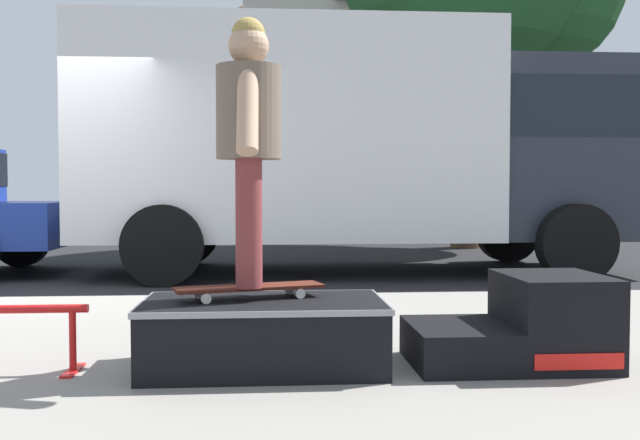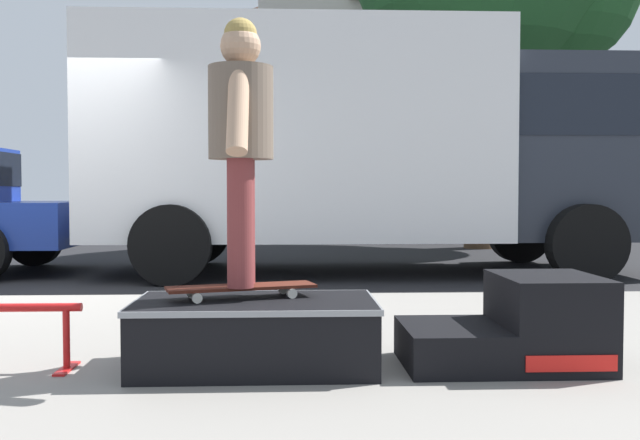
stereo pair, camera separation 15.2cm
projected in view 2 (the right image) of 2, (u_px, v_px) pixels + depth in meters
name	position (u px, v px, depth m)	size (l,w,h in m)	color
ground_plane	(13.00, 300.00, 6.75)	(140.00, 140.00, 0.00)	black
skate_box	(255.00, 331.00, 3.68)	(1.25, 0.70, 0.36)	black
kicker_ramp	(518.00, 328.00, 3.74)	(1.03, 0.65, 0.48)	black
skateboard	(242.00, 288.00, 3.73)	(0.80, 0.41, 0.07)	#4C1E14
skater_kid	(241.00, 129.00, 3.69)	(0.34, 0.72, 1.40)	brown
box_truck	(372.00, 140.00, 9.05)	(6.91, 2.63, 3.05)	white
house_behind	(408.00, 89.00, 22.01)	(9.54, 8.23, 8.40)	beige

